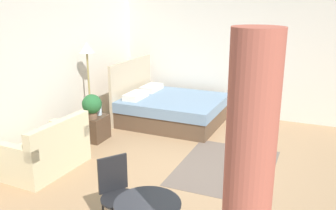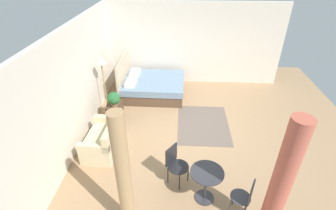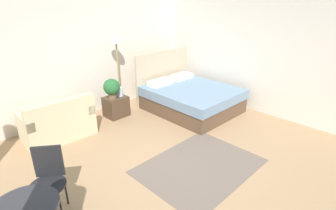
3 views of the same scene
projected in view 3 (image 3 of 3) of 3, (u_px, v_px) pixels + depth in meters
ground_plane at (177, 169)px, 4.27m from camera, size 9.18×9.04×0.02m
wall_back at (75, 53)px, 5.69m from camera, size 9.18×0.12×2.86m
wall_right at (275, 52)px, 5.74m from camera, size 0.12×6.04×2.86m
area_rug at (200, 166)px, 4.31m from camera, size 1.91×1.44×0.01m
bed at (189, 97)px, 6.37m from camera, size 1.75×2.06×1.29m
couch at (59, 124)px, 5.07m from camera, size 1.29×0.79×0.84m
nightstand at (116, 106)px, 6.03m from camera, size 0.48×0.41×0.46m
potted_plant at (112, 88)px, 5.76m from camera, size 0.36×0.36×0.45m
vase at (120, 92)px, 5.98m from camera, size 0.14×0.14×0.20m
floor_lamp at (117, 50)px, 6.00m from camera, size 0.32×0.32×1.78m
cafe_chair_near_couch at (48, 175)px, 3.26m from camera, size 0.61×0.61×0.88m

